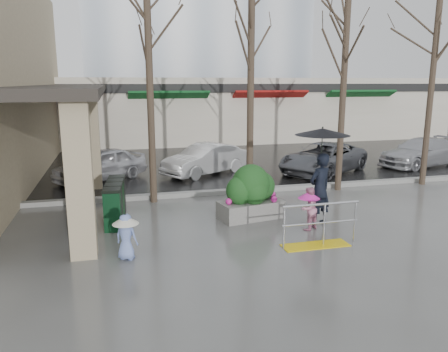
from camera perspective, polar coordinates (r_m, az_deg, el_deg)
name	(u,v)px	position (r m, az deg, el deg)	size (l,w,h in m)	color
ground	(247,233)	(11.15, 3.03, -7.51)	(120.00, 120.00, 0.00)	#51514F
street_asphalt	(157,134)	(32.38, -8.69, 5.39)	(120.00, 36.00, 0.01)	black
curb	(212,193)	(14.82, -1.58, -2.19)	(120.00, 0.30, 0.15)	gray
canopy_slab	(66,85)	(18.08, -19.93, 11.07)	(2.80, 18.00, 0.25)	#2D2823
pillar_front	(79,178)	(9.74, -18.36, -0.30)	(0.55, 0.55, 3.50)	tan
pillar_back	(92,140)	(16.15, -16.91, 4.53)	(0.55, 0.55, 3.50)	tan
storefront_row	(194,110)	(28.50, -3.93, 8.65)	(34.00, 6.74, 4.00)	beige
handrail	(318,230)	(10.46, 12.23, -6.93)	(1.90, 0.50, 1.03)	yellow
tree_west	(148,36)	(13.72, -9.88, 17.58)	(3.20, 3.20, 6.80)	#382B21
tree_midwest	(251,34)	(14.37, 3.59, 18.08)	(3.20, 3.20, 7.00)	#382B21
tree_mideast	(346,48)	(15.66, 15.60, 15.81)	(3.20, 3.20, 6.50)	#382B21
tree_east	(437,34)	(17.68, 26.01, 16.29)	(3.20, 3.20, 7.20)	#382B21
woman	(321,168)	(11.72, 12.53, 0.97)	(1.43, 1.43, 2.63)	black
child_pink	(309,206)	(11.45, 11.00, -3.88)	(0.68, 0.63, 1.13)	#CC7C9F
child_blue	(126,232)	(9.63, -12.68, -7.18)	(0.59, 0.57, 1.02)	#768DD1
planter	(251,193)	(12.20, 3.52, -2.17)	(1.89, 1.20, 1.53)	slate
news_boxes	(115,202)	(12.29, -14.03, -3.27)	(0.64, 2.02, 1.11)	#0B3319
car_a	(100,164)	(17.54, -15.86, 1.46)	(1.49, 3.70, 1.26)	silver
car_b	(205,159)	(18.00, -2.46, 2.18)	(1.33, 3.82, 1.26)	white
car_c	(323,158)	(18.77, 12.84, 2.30)	(2.09, 4.53, 1.26)	#58595F
car_d	(421,152)	(21.80, 24.32, 2.86)	(1.77, 4.34, 1.26)	#B0B0B5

